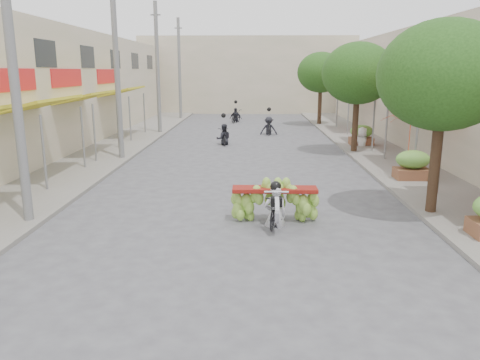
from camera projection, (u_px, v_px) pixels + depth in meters
name	position (u px, v px, depth m)	size (l,w,h in m)	color
ground	(230.00, 274.00, 9.23)	(120.00, 120.00, 0.00)	#58585D
sidewalk_left	(107.00, 148.00, 23.98)	(4.00, 60.00, 0.12)	gray
sidewalk_right	(381.00, 149.00, 23.65)	(4.00, 60.00, 0.12)	gray
far_building	(247.00, 75.00, 45.42)	(20.00, 6.00, 7.00)	beige
utility_pole_near	(13.00, 66.00, 11.36)	(0.60, 0.24, 8.00)	slate
utility_pole_mid	(117.00, 68.00, 20.12)	(0.60, 0.24, 8.00)	slate
utility_pole_far	(158.00, 69.00, 28.88)	(0.60, 0.24, 8.00)	slate
utility_pole_back	(179.00, 69.00, 37.64)	(0.60, 0.24, 8.00)	slate
street_tree_near	(443.00, 76.00, 12.13)	(3.40, 3.40, 5.25)	#3A2719
street_tree_mid	(358.00, 74.00, 21.87)	(3.40, 3.40, 5.25)	#3A2719
street_tree_far	(321.00, 73.00, 33.55)	(3.40, 3.40, 5.25)	#3A2719
produce_crate_mid	(413.00, 163.00, 16.71)	(1.20, 0.88, 1.16)	brown
produce_crate_far	(361.00, 133.00, 24.49)	(1.20, 0.88, 1.16)	brown
banana_motorbike	(275.00, 199.00, 12.12)	(2.22, 1.75, 2.00)	black
market_umbrella	(412.00, 110.00, 16.40)	(2.61, 2.61, 1.91)	#C04119
pedestrian	(362.00, 127.00, 24.10)	(1.09, 0.88, 1.93)	white
bg_motorbike_a	(224.00, 131.00, 25.20)	(0.85, 1.56, 1.95)	black
bg_motorbike_b	(269.00, 121.00, 29.17)	(1.06, 1.81, 1.95)	black
bg_motorbike_c	(236.00, 112.00, 36.07)	(1.12, 1.83, 1.95)	black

